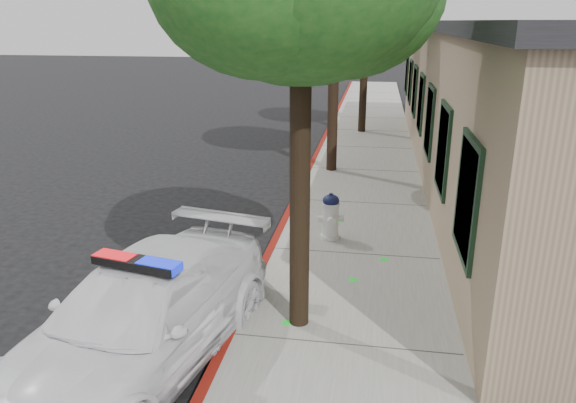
# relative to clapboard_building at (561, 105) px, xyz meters

# --- Properties ---
(ground) EXTENTS (120.00, 120.00, 0.00)m
(ground) POSITION_rel_clapboard_building_xyz_m (-6.69, -9.00, -2.13)
(ground) COLOR black
(ground) RESTS_ON ground
(sidewalk) EXTENTS (3.20, 60.00, 0.15)m
(sidewalk) POSITION_rel_clapboard_building_xyz_m (-5.09, -6.00, -2.05)
(sidewalk) COLOR gray
(sidewalk) RESTS_ON ground
(red_curb) EXTENTS (0.14, 60.00, 0.16)m
(red_curb) POSITION_rel_clapboard_building_xyz_m (-6.63, -6.00, -2.05)
(red_curb) COLOR maroon
(red_curb) RESTS_ON ground
(clapboard_building) EXTENTS (7.30, 20.89, 4.24)m
(clapboard_building) POSITION_rel_clapboard_building_xyz_m (0.00, 0.00, 0.00)
(clapboard_building) COLOR tan
(clapboard_building) RESTS_ON ground
(police_car) EXTENTS (2.82, 5.00, 1.49)m
(police_car) POSITION_rel_clapboard_building_xyz_m (-7.59, -9.61, -1.44)
(police_car) COLOR white
(police_car) RESTS_ON ground
(fire_hydrant) EXTENTS (0.53, 0.46, 0.92)m
(fire_hydrant) POSITION_rel_clapboard_building_xyz_m (-5.57, -5.33, -1.51)
(fire_hydrant) COLOR silver
(fire_hydrant) RESTS_ON sidewalk
(street_tree_far) EXTENTS (3.44, 3.31, 6.22)m
(street_tree_far) POSITION_rel_clapboard_building_xyz_m (-5.28, 5.74, 2.70)
(street_tree_far) COLOR black
(street_tree_far) RESTS_ON sidewalk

